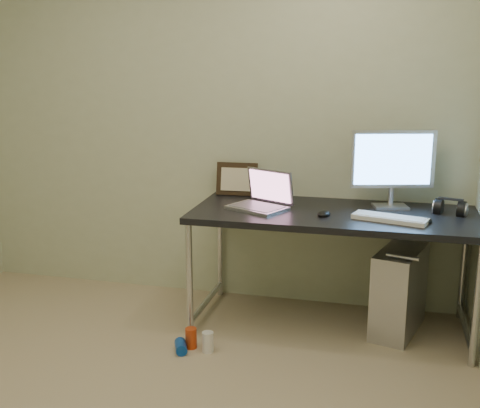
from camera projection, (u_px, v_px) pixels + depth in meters
name	position (u px, v px, depth m)	size (l,w,h in m)	color
wall_back	(210.00, 120.00, 4.12)	(3.50, 0.02, 2.50)	beige
desk	(333.00, 223.00, 3.68)	(1.72, 0.75, 0.75)	black
tower_computer	(399.00, 290.00, 3.71)	(0.35, 0.55, 0.57)	silver
cable_a	(392.00, 255.00, 3.97)	(0.01, 0.01, 0.70)	black
cable_b	(406.00, 259.00, 3.93)	(0.01, 0.01, 0.72)	black
can_red	(191.00, 338.00, 3.53)	(0.07, 0.07, 0.12)	red
can_white	(208.00, 342.00, 3.48)	(0.07, 0.07, 0.12)	white
can_blue	(181.00, 347.00, 3.48)	(0.07, 0.07, 0.12)	#0F44AE
laptop	(262.00, 199.00, 3.75)	(0.42, 0.40, 0.23)	silver
monitor	(393.00, 163.00, 3.71)	(0.51, 0.20, 0.49)	silver
keyboard	(390.00, 218.00, 3.46)	(0.42, 0.14, 0.03)	white
mouse_right	(426.00, 219.00, 3.43)	(0.06, 0.10, 0.04)	black
mouse_left	(324.00, 212.00, 3.57)	(0.07, 0.12, 0.04)	black
headphones	(450.00, 209.00, 3.60)	(0.21, 0.12, 0.12)	black
picture_frame	(237.00, 179.00, 4.10)	(0.28, 0.03, 0.22)	black
webcam	(272.00, 184.00, 4.02)	(0.05, 0.04, 0.13)	silver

